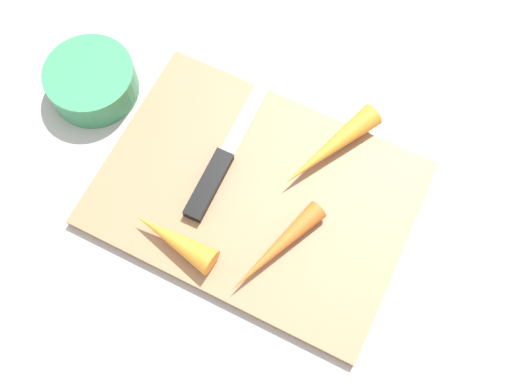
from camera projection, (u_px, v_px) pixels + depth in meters
ground_plane at (256, 196)px, 0.70m from camera, size 1.40×1.40×0.00m
cutting_board at (256, 194)px, 0.70m from camera, size 0.36×0.26×0.01m
knife at (214, 176)px, 0.69m from camera, size 0.03×0.20×0.01m
carrot_medium at (276, 249)px, 0.65m from camera, size 0.07×0.13×0.02m
carrot_longest at (330, 148)px, 0.70m from camera, size 0.08×0.14×0.03m
carrot_shortest at (174, 240)px, 0.65m from camera, size 0.10×0.04×0.03m
small_bowl at (92, 81)px, 0.74m from camera, size 0.11×0.11×0.04m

